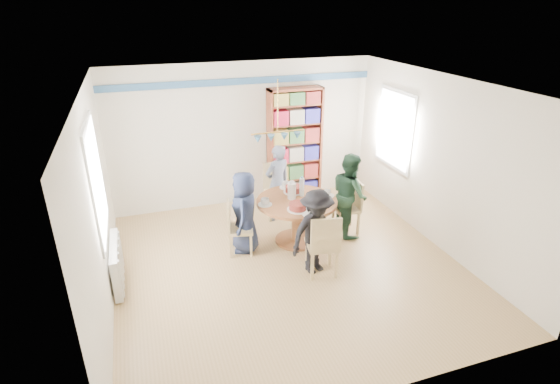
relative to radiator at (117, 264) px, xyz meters
name	(u,v)px	position (x,y,z in m)	size (l,w,h in m)	color
ground	(288,265)	(2.42, -0.30, -0.35)	(5.00, 5.00, 0.00)	tan
room_shell	(254,146)	(2.16, 0.57, 1.30)	(5.00, 5.00, 5.00)	white
radiator	(117,264)	(0.00, 0.00, 0.00)	(0.12, 1.00, 0.60)	silver
dining_table	(297,211)	(2.79, 0.35, 0.21)	(1.30, 1.30, 0.75)	brown
chair_left	(236,226)	(1.76, 0.32, 0.12)	(0.46, 0.46, 0.86)	#D5BA83
chair_right	(351,204)	(3.79, 0.39, 0.16)	(0.43, 0.43, 0.92)	#D5BA83
chair_far	(276,187)	(2.78, 1.39, 0.20)	(0.47, 0.47, 0.99)	#D5BA83
chair_near	(324,243)	(2.80, -0.69, 0.19)	(0.50, 0.50, 0.98)	#D5BA83
person_left	(245,212)	(1.93, 0.37, 0.31)	(0.65, 0.42, 1.32)	#1A213A
person_right	(349,194)	(3.73, 0.36, 0.36)	(0.69, 0.54, 1.43)	#1A3423
person_far	(277,183)	(2.75, 1.24, 0.35)	(0.51, 0.34, 1.40)	gray
person_near	(316,232)	(2.74, -0.55, 0.30)	(0.84, 0.48, 1.30)	black
bookshelf	(295,146)	(3.37, 2.04, 0.74)	(1.05, 0.32, 2.21)	brown
tableware	(295,195)	(2.76, 0.38, 0.47)	(1.29, 1.29, 0.34)	white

